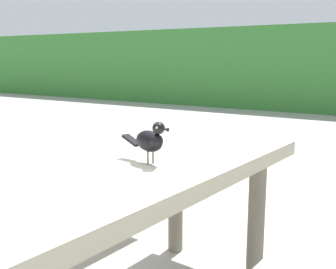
{
  "coord_description": "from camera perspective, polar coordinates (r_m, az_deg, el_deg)",
  "views": [
    {
      "loc": [
        1.38,
        -1.19,
        1.18
      ],
      "look_at": [
        0.45,
        0.33,
        0.84
      ],
      "focal_mm": 43.45,
      "sensor_mm": 36.0,
      "label": 1
    }
  ],
  "objects": [
    {
      "name": "bird_grackle",
      "position": [
        1.68,
        -2.43,
        -0.76
      ],
      "size": [
        0.28,
        0.12,
        0.18
      ],
      "color": "black",
      "rests_on": "picnic_table_foreground"
    },
    {
      "name": "picnic_table_foreground",
      "position": [
        1.76,
        -5.56,
        -10.02
      ],
      "size": [
        1.84,
        1.87,
        0.74
      ],
      "color": "#B2A893",
      "rests_on": "ground"
    }
  ]
}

